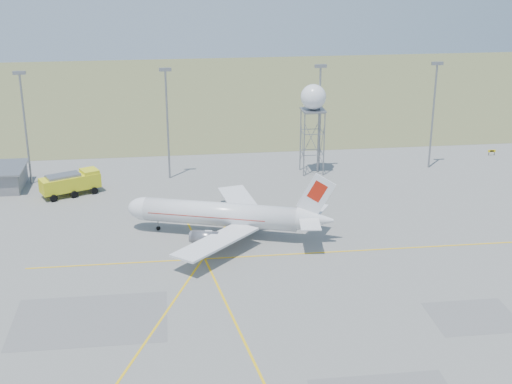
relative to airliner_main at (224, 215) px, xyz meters
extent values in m
plane|color=gray|center=(2.26, -37.97, -3.29)|extent=(400.00, 400.00, 0.00)
cube|color=#515E33|center=(2.26, 102.03, -3.28)|extent=(400.00, 120.00, 0.03)
cylinder|color=gray|center=(-32.74, 28.03, 6.71)|extent=(0.36, 0.36, 20.00)
cube|color=gray|center=(-32.74, 28.03, 16.91)|extent=(2.20, 0.50, 0.60)
cylinder|color=gray|center=(-7.74, 28.03, 6.71)|extent=(0.36, 0.36, 20.00)
cube|color=gray|center=(-7.74, 28.03, 16.91)|extent=(2.20, 0.50, 0.60)
cylinder|color=gray|center=(20.26, 28.03, 6.71)|extent=(0.36, 0.36, 20.00)
cube|color=gray|center=(20.26, 28.03, 16.91)|extent=(2.20, 0.50, 0.60)
cylinder|color=gray|center=(42.26, 28.03, 6.71)|extent=(0.36, 0.36, 20.00)
cube|color=gray|center=(42.26, 28.03, 16.91)|extent=(2.20, 0.50, 0.60)
cylinder|color=black|center=(57.26, 34.03, -2.89)|extent=(0.10, 0.10, 0.80)
cylinder|color=black|center=(58.46, 34.03, -2.89)|extent=(0.10, 0.10, 0.80)
cube|color=yellow|center=(57.86, 34.03, -2.34)|extent=(1.60, 0.15, 0.50)
cube|color=black|center=(57.86, 33.95, -2.34)|extent=(0.80, 0.03, 0.30)
cylinder|color=silver|center=(-0.51, 0.17, 0.09)|extent=(23.12, 10.65, 3.56)
ellipsoid|color=silver|center=(-11.51, 3.80, 0.09)|extent=(6.53, 5.17, 3.56)
cube|color=black|center=(-12.53, 4.14, 0.63)|extent=(1.90, 2.29, 0.87)
cone|color=silver|center=(13.02, -4.30, 0.36)|extent=(6.20, 5.06, 3.56)
cube|color=silver|center=(13.02, -4.30, 4.10)|extent=(5.51, 2.04, 6.70)
cube|color=#B51B0C|center=(13.19, -4.36, 4.73)|extent=(3.01, 1.25, 3.44)
cube|color=silver|center=(13.50, -1.46, 0.81)|extent=(4.25, 5.55, 0.16)
cube|color=silver|center=(11.71, -6.87, 0.81)|extent=(4.25, 5.55, 0.16)
cube|color=silver|center=(3.27, 7.37, -0.80)|extent=(6.15, 14.70, 0.32)
cube|color=silver|center=(-1.76, -7.86, -0.80)|extent=(13.02, 13.19, 0.32)
cylinder|color=slate|center=(0.26, 5.36, -1.60)|extent=(4.20, 3.12, 2.05)
cylinder|color=slate|center=(-2.98, -4.46, -1.60)|extent=(4.20, 3.12, 2.05)
cube|color=#B51B0C|center=(-2.21, 0.73, 0.18)|extent=(18.05, 9.01, 0.11)
cylinder|color=black|center=(-9.82, 3.25, -2.89)|extent=(0.79, 0.79, 0.80)
cube|color=black|center=(1.18, -0.39, -2.89)|extent=(2.52, 5.36, 0.80)
cylinder|color=gray|center=(1.18, -0.39, -2.49)|extent=(0.27, 0.27, 1.60)
cylinder|color=gray|center=(17.13, 25.86, 2.79)|extent=(0.22, 0.22, 12.17)
cylinder|color=gray|center=(20.87, 25.86, 2.79)|extent=(0.22, 0.22, 12.17)
cylinder|color=gray|center=(20.87, 29.61, 2.79)|extent=(0.22, 0.22, 12.17)
cylinder|color=gray|center=(17.13, 29.61, 2.79)|extent=(0.22, 0.22, 12.17)
cube|color=gray|center=(19.00, 27.73, 8.88)|extent=(4.35, 4.35, 0.23)
sphere|color=silver|center=(19.00, 27.73, 11.31)|extent=(4.68, 4.68, 4.68)
cube|color=yellow|center=(-24.90, 20.96, -1.05)|extent=(10.56, 7.29, 2.46)
cube|color=yellow|center=(-21.65, 22.47, -0.05)|extent=(3.76, 3.97, 1.57)
cube|color=black|center=(-20.94, 22.80, 0.07)|extent=(1.33, 2.69, 1.12)
cube|color=gray|center=(-25.92, 20.49, 0.40)|extent=(6.21, 4.79, 0.45)
camera|label=1|loc=(-7.66, -98.44, 39.50)|focal=50.00mm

